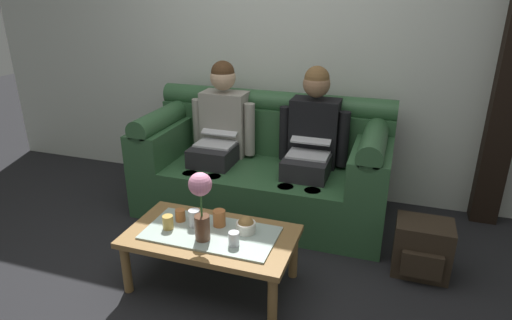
{
  "coord_description": "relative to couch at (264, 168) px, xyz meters",
  "views": [
    {
      "loc": [
        1.0,
        -2.03,
        1.79
      ],
      "look_at": [
        0.04,
        0.84,
        0.57
      ],
      "focal_mm": 30.71,
      "sensor_mm": 36.0,
      "label": 1
    }
  ],
  "objects": [
    {
      "name": "cup_far_center",
      "position": [
        0.19,
        -1.17,
        0.05
      ],
      "size": [
        0.06,
        0.06,
        0.08
      ],
      "primitive_type": "cylinder",
      "color": "silver",
      "rests_on": "coffee_table"
    },
    {
      "name": "cup_near_left",
      "position": [
        -0.27,
        -1.12,
        0.05
      ],
      "size": [
        0.07,
        0.07,
        0.09
      ],
      "primitive_type": "cylinder",
      "color": "gold",
      "rests_on": "coffee_table"
    },
    {
      "name": "person_left",
      "position": [
        -0.39,
        -0.0,
        0.28
      ],
      "size": [
        0.56,
        0.67,
        1.22
      ],
      "color": "#232326",
      "rests_on": "ground_plane"
    },
    {
      "name": "flower_vase",
      "position": [
        -0.01,
        -1.17,
        0.27
      ],
      "size": [
        0.14,
        0.14,
        0.43
      ],
      "color": "brown",
      "rests_on": "coffee_table"
    },
    {
      "name": "cup_far_left",
      "position": [
        0.02,
        -0.99,
        0.06
      ],
      "size": [
        0.08,
        0.08,
        0.1
      ],
      "primitive_type": "cylinder",
      "color": "#B26633",
      "rests_on": "coffee_table"
    },
    {
      "name": "cup_near_right",
      "position": [
        -0.24,
        -1.01,
        0.04
      ],
      "size": [
        0.06,
        0.06,
        0.08
      ],
      "primitive_type": "cylinder",
      "color": "#B26633",
      "rests_on": "coffee_table"
    },
    {
      "name": "cup_far_right",
      "position": [
        -0.13,
        -1.04,
        0.06
      ],
      "size": [
        0.07,
        0.07,
        0.11
      ],
      "primitive_type": "cylinder",
      "color": "silver",
      "rests_on": "coffee_table"
    },
    {
      "name": "couch",
      "position": [
        0.0,
        0.0,
        0.0
      ],
      "size": [
        2.01,
        0.88,
        0.96
      ],
      "color": "#2D5633",
      "rests_on": "ground_plane"
    },
    {
      "name": "snack_bowl",
      "position": [
        0.2,
        -1.01,
        0.05
      ],
      "size": [
        0.12,
        0.12,
        0.1
      ],
      "color": "silver",
      "rests_on": "coffee_table"
    },
    {
      "name": "coffee_table",
      "position": [
        -0.0,
        -1.08,
        -0.05
      ],
      "size": [
        1.04,
        0.57,
        0.38
      ],
      "color": "olive",
      "rests_on": "ground_plane"
    },
    {
      "name": "back_wall_patterned",
      "position": [
        -0.0,
        0.53,
        1.08
      ],
      "size": [
        6.0,
        0.12,
        2.9
      ],
      "primitive_type": "cube",
      "color": "silver",
      "rests_on": "ground_plane"
    },
    {
      "name": "backpack_right",
      "position": [
        1.26,
        -0.53,
        -0.19
      ],
      "size": [
        0.36,
        0.31,
        0.37
      ],
      "color": "#2D2319",
      "rests_on": "ground_plane"
    },
    {
      "name": "ground_plane",
      "position": [
        -0.0,
        -1.17,
        -0.37
      ],
      "size": [
        14.0,
        14.0,
        0.0
      ],
      "primitive_type": "plane",
      "color": "black"
    },
    {
      "name": "person_right",
      "position": [
        0.39,
        -0.0,
        0.28
      ],
      "size": [
        0.56,
        0.67,
        1.22
      ],
      "color": "#232326",
      "rests_on": "ground_plane"
    }
  ]
}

